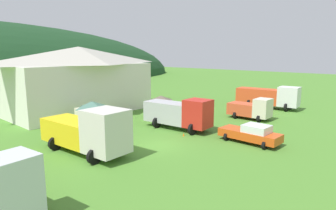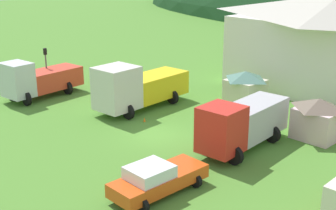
% 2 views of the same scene
% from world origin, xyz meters
% --- Properties ---
extents(ground_plane, '(200.00, 200.00, 0.00)m').
position_xyz_m(ground_plane, '(0.00, 0.00, 0.00)').
color(ground_plane, '#4C842D').
extents(depot_building, '(18.55, 9.11, 8.42)m').
position_xyz_m(depot_building, '(3.40, 17.28, 4.34)').
color(depot_building, white).
rests_on(depot_building, ground).
extents(play_shed_cream, '(2.81, 2.79, 2.70)m').
position_xyz_m(play_shed_cream, '(-0.03, 9.62, 1.39)').
color(play_shed_cream, beige).
rests_on(play_shed_cream, ground).
extents(play_shed_pink, '(2.88, 2.54, 2.71)m').
position_xyz_m(play_shed_pink, '(7.64, 7.01, 1.40)').
color(play_shed_pink, beige).
rests_on(play_shed_pink, ground).
extents(flatbed_truck_yellow, '(3.73, 8.31, 3.69)m').
position_xyz_m(flatbed_truck_yellow, '(-5.03, 2.57, 1.81)').
color(flatbed_truck_yellow, silver).
rests_on(flatbed_truck_yellow, ground).
extents(crane_truck_red, '(3.37, 7.36, 3.24)m').
position_xyz_m(crane_truck_red, '(5.25, 2.14, 1.70)').
color(crane_truck_red, red).
rests_on(crane_truck_red, ground).
extents(light_truck_cream, '(2.76, 4.89, 2.54)m').
position_xyz_m(light_truck_cream, '(14.39, -1.20, 1.25)').
color(light_truck_cream, beige).
rests_on(light_truck_cream, ground).
extents(heavy_rig_white, '(3.57, 8.54, 3.16)m').
position_xyz_m(heavy_rig_white, '(22.36, 0.15, 1.68)').
color(heavy_rig_white, white).
rests_on(heavy_rig_white, ground).
extents(service_pickup_orange, '(2.43, 5.26, 1.66)m').
position_xyz_m(service_pickup_orange, '(5.82, -5.37, 0.83)').
color(service_pickup_orange, '#DA4E17').
rests_on(service_pickup_orange, ground).
extents(traffic_cone_near_pickup, '(0.36, 0.36, 0.64)m').
position_xyz_m(traffic_cone_near_pickup, '(-2.50, 1.11, 0.00)').
color(traffic_cone_near_pickup, orange).
rests_on(traffic_cone_near_pickup, ground).
extents(traffic_cone_mid_row, '(0.36, 0.36, 0.62)m').
position_xyz_m(traffic_cone_mid_row, '(3.57, 0.25, 0.00)').
color(traffic_cone_mid_row, orange).
rests_on(traffic_cone_mid_row, ground).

